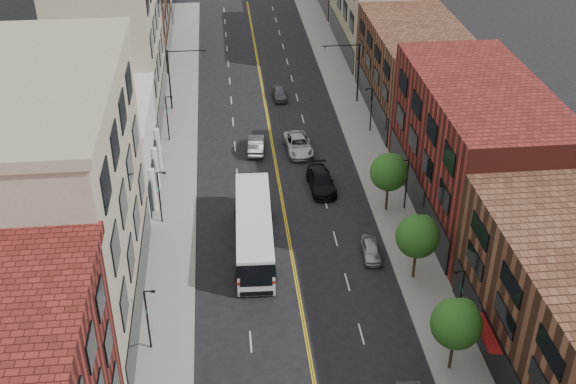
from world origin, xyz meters
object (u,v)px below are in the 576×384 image
object	(u,v)px
car_lane_behind	(256,145)
car_lane_a	(321,181)
car_lane_c	(280,93)
city_bus	(254,228)
car_lane_b	(298,144)
car_parked_far	(371,250)

from	to	relation	value
car_lane_behind	car_lane_a	bearing A→B (deg)	130.27
car_lane_a	car_lane_c	world-z (taller)	car_lane_a
city_bus	car_lane_behind	xyz separation A→B (m)	(1.23, 17.33, -1.24)
car_lane_a	car_lane_behind	bearing A→B (deg)	121.85
city_bus	car_lane_behind	world-z (taller)	city_bus
city_bus	car_lane_c	xyz separation A→B (m)	(4.89, 30.53, -1.33)
car_lane_b	car_lane_behind	bearing A→B (deg)	170.25
car_lane_b	car_lane_c	bearing A→B (deg)	88.99
car_lane_behind	car_lane_b	size ratio (longest dim) A/B	0.81
city_bus	car_lane_behind	bearing A→B (deg)	87.92
car_lane_behind	car_lane_b	bearing A→B (deg)	179.79
city_bus	car_parked_far	distance (m)	9.90
city_bus	car_lane_c	distance (m)	30.95
city_bus	car_lane_b	size ratio (longest dim) A/B	2.37
car_lane_behind	car_lane_c	xyz separation A→B (m)	(3.66, 13.20, -0.09)
city_bus	car_lane_b	xyz separation A→B (m)	(5.63, 16.90, -1.21)
car_lane_a	car_lane_c	distance (m)	21.51
car_lane_a	car_lane_c	size ratio (longest dim) A/B	1.42
car_lane_b	car_lane_c	distance (m)	13.66
city_bus	car_lane_b	distance (m)	17.85
car_lane_behind	car_lane_a	world-z (taller)	car_lane_a
car_parked_far	car_lane_behind	world-z (taller)	car_lane_behind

